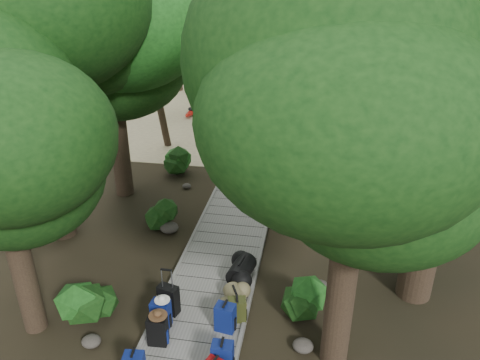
% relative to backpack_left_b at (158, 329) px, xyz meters
% --- Properties ---
extents(ground, '(120.00, 120.00, 0.00)m').
position_rel_backpack_left_b_xyz_m(ground, '(0.62, 3.64, -0.47)').
color(ground, black).
rests_on(ground, ground).
extents(sand_beach, '(40.00, 22.00, 0.02)m').
position_rel_backpack_left_b_xyz_m(sand_beach, '(0.62, 19.64, -0.46)').
color(sand_beach, '#CDBD8A').
rests_on(sand_beach, ground).
extents(boardwalk, '(2.00, 12.00, 0.12)m').
position_rel_backpack_left_b_xyz_m(boardwalk, '(0.62, 4.64, -0.41)').
color(boardwalk, gray).
rests_on(boardwalk, ground).
extents(backpack_left_b, '(0.39, 0.29, 0.69)m').
position_rel_backpack_left_b_xyz_m(backpack_left_b, '(0.00, 0.00, 0.00)').
color(backpack_left_b, black).
rests_on(backpack_left_b, boardwalk).
extents(backpack_left_c, '(0.40, 0.30, 0.70)m').
position_rel_backpack_left_b_xyz_m(backpack_left_c, '(-0.08, 0.45, 0.00)').
color(backpack_left_c, navy).
rests_on(backpack_left_c, boardwalk).
extents(backpack_right_b, '(0.41, 0.29, 0.71)m').
position_rel_backpack_left_b_xyz_m(backpack_right_b, '(1.40, -0.45, 0.01)').
color(backpack_right_b, navy).
rests_on(backpack_right_b, boardwalk).
extents(backpack_right_c, '(0.43, 0.34, 0.67)m').
position_rel_backpack_left_b_xyz_m(backpack_right_c, '(1.23, 0.59, -0.01)').
color(backpack_right_c, navy).
rests_on(backpack_right_c, boardwalk).
extents(backpack_right_d, '(0.43, 0.35, 0.58)m').
position_rel_backpack_left_b_xyz_m(backpack_right_d, '(1.42, 0.91, -0.06)').
color(backpack_right_d, '#373C15').
rests_on(backpack_right_d, boardwalk).
extents(duffel_right_khaki, '(0.61, 0.71, 0.40)m').
position_rel_backpack_left_b_xyz_m(duffel_right_khaki, '(1.29, 1.35, -0.15)').
color(duffel_right_khaki, '#716644').
rests_on(duffel_right_khaki, boardwalk).
extents(duffel_right_black, '(0.64, 0.87, 0.49)m').
position_rel_backpack_left_b_xyz_m(duffel_right_black, '(1.28, 2.28, -0.10)').
color(duffel_right_black, black).
rests_on(duffel_right_black, boardwalk).
extents(suitcase_on_boardwalk, '(0.48, 0.34, 0.67)m').
position_rel_backpack_left_b_xyz_m(suitcase_on_boardwalk, '(-0.06, 0.89, -0.01)').
color(suitcase_on_boardwalk, black).
rests_on(suitcase_on_boardwalk, boardwalk).
extents(lone_suitcase_on_sand, '(0.40, 0.27, 0.58)m').
position_rel_backpack_left_b_xyz_m(lone_suitcase_on_sand, '(0.83, 11.67, -0.16)').
color(lone_suitcase_on_sand, black).
rests_on(lone_suitcase_on_sand, sand_beach).
extents(hat_brown, '(0.37, 0.37, 0.11)m').
position_rel_backpack_left_b_xyz_m(hat_brown, '(0.04, 0.00, 0.40)').
color(hat_brown, '#51351E').
rests_on(hat_brown, backpack_left_b).
extents(hat_white, '(0.32, 0.32, 0.11)m').
position_rel_backpack_left_b_xyz_m(hat_white, '(-0.02, 0.44, 0.40)').
color(hat_white, silver).
rests_on(hat_white, backpack_left_c).
extents(kayak, '(1.23, 3.67, 0.36)m').
position_rel_backpack_left_b_xyz_m(kayak, '(-3.22, 14.67, -0.27)').
color(kayak, '#AC150E').
rests_on(kayak, sand_beach).
extents(sun_lounger, '(0.60, 1.71, 0.55)m').
position_rel_backpack_left_b_xyz_m(sun_lounger, '(3.52, 13.72, -0.17)').
color(sun_lounger, silver).
rests_on(sun_lounger, sand_beach).
extents(tree_right_a, '(4.47, 4.47, 7.46)m').
position_rel_backpack_left_b_xyz_m(tree_right_a, '(3.43, 0.31, 3.26)').
color(tree_right_a, black).
rests_on(tree_right_a, ground).
extents(tree_right_b, '(6.15, 6.15, 10.98)m').
position_rel_backpack_left_b_xyz_m(tree_right_b, '(5.25, 2.57, 5.02)').
color(tree_right_b, black).
rests_on(tree_right_b, ground).
extents(tree_right_c, '(4.69, 4.69, 8.12)m').
position_rel_backpack_left_b_xyz_m(tree_right_c, '(4.43, 5.11, 3.59)').
color(tree_right_c, black).
rests_on(tree_right_c, ground).
extents(tree_right_d, '(5.61, 5.61, 10.28)m').
position_rel_backpack_left_b_xyz_m(tree_right_d, '(5.99, 7.70, 4.67)').
color(tree_right_d, black).
rests_on(tree_right_d, ground).
extents(tree_right_e, '(4.63, 4.63, 8.34)m').
position_rel_backpack_left_b_xyz_m(tree_right_e, '(5.32, 9.98, 3.70)').
color(tree_right_e, black).
rests_on(tree_right_e, ground).
extents(tree_right_f, '(6.03, 6.03, 10.78)m').
position_rel_backpack_left_b_xyz_m(tree_right_f, '(7.53, 12.64, 4.92)').
color(tree_right_f, black).
rests_on(tree_right_f, ground).
extents(tree_left_a, '(3.89, 3.89, 6.48)m').
position_rel_backpack_left_b_xyz_m(tree_left_a, '(-2.73, 0.10, 2.77)').
color(tree_left_a, black).
rests_on(tree_left_a, ground).
extents(tree_left_b, '(5.24, 5.24, 9.43)m').
position_rel_backpack_left_b_xyz_m(tree_left_b, '(-3.97, 3.55, 4.25)').
color(tree_left_b, black).
rests_on(tree_left_b, ground).
extents(tree_left_c, '(4.70, 4.70, 8.17)m').
position_rel_backpack_left_b_xyz_m(tree_left_c, '(-3.27, 6.21, 3.62)').
color(tree_left_c, black).
rests_on(tree_left_c, ground).
extents(tree_back_a, '(4.66, 4.66, 8.06)m').
position_rel_backpack_left_b_xyz_m(tree_back_a, '(-0.92, 18.78, 3.56)').
color(tree_back_a, black).
rests_on(tree_back_a, ground).
extents(tree_back_c, '(4.98, 4.98, 8.97)m').
position_rel_backpack_left_b_xyz_m(tree_back_c, '(5.15, 18.56, 4.02)').
color(tree_back_c, black).
rests_on(tree_back_c, ground).
extents(tree_back_d, '(4.49, 4.49, 7.49)m').
position_rel_backpack_left_b_xyz_m(tree_back_d, '(-5.21, 18.79, 3.28)').
color(tree_back_d, black).
rests_on(tree_back_d, ground).
extents(palm_right_a, '(4.67, 4.67, 7.95)m').
position_rel_backpack_left_b_xyz_m(palm_right_a, '(3.35, 9.58, 3.51)').
color(palm_right_a, '#13380F').
rests_on(palm_right_a, ground).
extents(palm_right_b, '(4.78, 4.78, 9.24)m').
position_rel_backpack_left_b_xyz_m(palm_right_b, '(5.60, 14.04, 4.15)').
color(palm_right_b, '#13380F').
rests_on(palm_right_b, ground).
extents(palm_right_c, '(3.90, 3.90, 6.21)m').
position_rel_backpack_left_b_xyz_m(palm_right_c, '(2.87, 16.56, 2.64)').
color(palm_right_c, '#13380F').
rests_on(palm_right_c, ground).
extents(palm_left_a, '(3.84, 3.84, 6.11)m').
position_rel_backpack_left_b_xyz_m(palm_left_a, '(-3.39, 10.42, 2.59)').
color(palm_left_a, '#13380F').
rests_on(palm_left_a, ground).
extents(rock_left_a, '(0.39, 0.35, 0.22)m').
position_rel_backpack_left_b_xyz_m(rock_left_a, '(-1.35, -0.19, -0.36)').
color(rock_left_a, '#4C473F').
rests_on(rock_left_a, ground).
extents(rock_left_b, '(0.35, 0.32, 0.19)m').
position_rel_backpack_left_b_xyz_m(rock_left_b, '(-1.72, 1.23, -0.37)').
color(rock_left_b, '#4C473F').
rests_on(rock_left_b, ground).
extents(rock_left_c, '(0.53, 0.48, 0.29)m').
position_rel_backpack_left_b_xyz_m(rock_left_c, '(-1.10, 4.15, -0.32)').
color(rock_left_c, '#4C473F').
rests_on(rock_left_c, ground).
extents(rock_left_d, '(0.30, 0.27, 0.16)m').
position_rel_backpack_left_b_xyz_m(rock_left_d, '(-1.37, 6.88, -0.39)').
color(rock_left_d, '#4C473F').
rests_on(rock_left_d, ground).
extents(rock_right_a, '(0.42, 0.38, 0.23)m').
position_rel_backpack_left_b_xyz_m(rock_right_a, '(2.83, 0.41, -0.35)').
color(rock_right_a, '#4C473F').
rests_on(rock_right_a, ground).
extents(rock_right_b, '(0.49, 0.44, 0.27)m').
position_rel_backpack_left_b_xyz_m(rock_right_b, '(3.11, 2.27, -0.33)').
color(rock_right_b, '#4C473F').
rests_on(rock_right_b, ground).
extents(rock_right_c, '(0.29, 0.26, 0.16)m').
position_rel_backpack_left_b_xyz_m(rock_right_c, '(2.17, 4.93, -0.39)').
color(rock_right_c, '#4C473F').
rests_on(rock_right_c, ground).
extents(rock_right_d, '(0.57, 0.51, 0.31)m').
position_rel_backpack_left_b_xyz_m(rock_right_d, '(3.35, 7.67, -0.31)').
color(rock_right_d, '#4C473F').
rests_on(rock_right_d, ground).
extents(shrub_left_a, '(1.15, 1.15, 1.03)m').
position_rel_backpack_left_b_xyz_m(shrub_left_a, '(-1.66, 0.51, 0.05)').
color(shrub_left_a, '#164314').
rests_on(shrub_left_a, ground).
extents(shrub_left_b, '(0.85, 0.85, 0.76)m').
position_rel_backpack_left_b_xyz_m(shrub_left_b, '(-1.44, 4.49, -0.09)').
color(shrub_left_b, '#164314').
rests_on(shrub_left_b, ground).
extents(shrub_left_c, '(1.12, 1.12, 1.01)m').
position_rel_backpack_left_b_xyz_m(shrub_left_c, '(-1.91, 7.89, 0.04)').
color(shrub_left_c, '#164314').
rests_on(shrub_left_c, ground).
extents(shrub_right_a, '(0.97, 0.97, 0.87)m').
position_rel_backpack_left_b_xyz_m(shrub_right_a, '(2.74, 1.29, -0.03)').
color(shrub_right_a, '#164314').
rests_on(shrub_right_a, ground).
extents(shrub_right_b, '(1.37, 1.37, 1.23)m').
position_rel_backpack_left_b_xyz_m(shrub_right_b, '(3.46, 5.22, 0.15)').
color(shrub_right_b, '#164314').
rests_on(shrub_right_b, ground).
extents(shrub_right_c, '(0.84, 0.84, 0.76)m').
position_rel_backpack_left_b_xyz_m(shrub_right_c, '(2.26, 9.31, -0.09)').
color(shrub_right_c, '#164314').
rests_on(shrub_right_c, ground).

